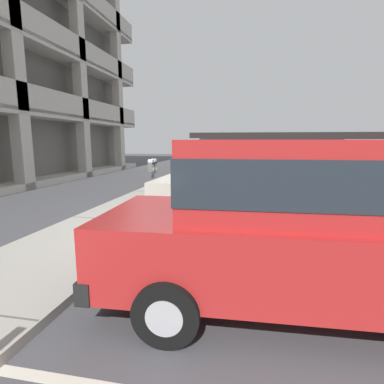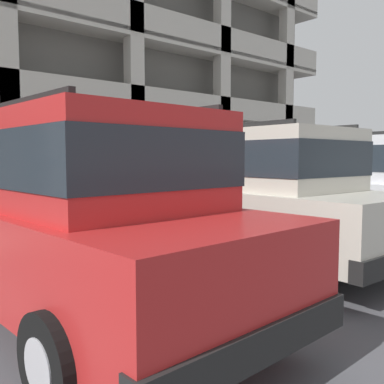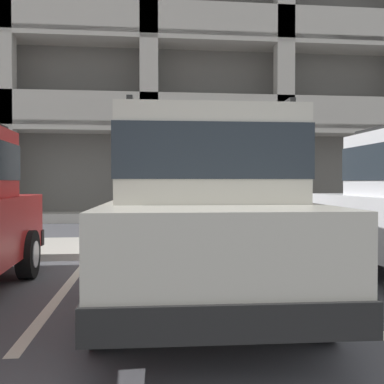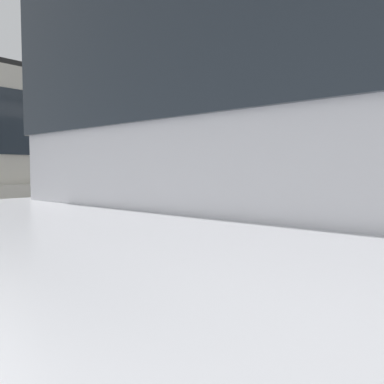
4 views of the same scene
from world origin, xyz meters
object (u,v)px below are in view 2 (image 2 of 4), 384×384
object	(u,v)px
red_sedan	(73,208)
fire_hydrant	(287,198)
dark_hatchback	(370,183)
parking_meter_near	(156,177)
silver_suv	(250,190)

from	to	relation	value
red_sedan	fire_hydrant	xyz separation A→B (m)	(7.75, 3.23, -0.62)
dark_hatchback	parking_meter_near	bearing A→B (deg)	135.80
silver_suv	parking_meter_near	size ratio (longest dim) A/B	3.35
silver_suv	red_sedan	world-z (taller)	same
dark_hatchback	fire_hydrant	xyz separation A→B (m)	(1.63, 3.17, -0.62)
silver_suv	fire_hydrant	distance (m)	5.53
silver_suv	dark_hatchback	size ratio (longest dim) A/B	1.01
silver_suv	red_sedan	size ratio (longest dim) A/B	0.99
parking_meter_near	fire_hydrant	distance (m)	4.69
dark_hatchback	fire_hydrant	world-z (taller)	dark_hatchback
dark_hatchback	parking_meter_near	size ratio (longest dim) A/B	3.33
red_sedan	parking_meter_near	bearing A→B (deg)	40.60
silver_suv	dark_hatchback	bearing A→B (deg)	-4.91
red_sedan	parking_meter_near	size ratio (longest dim) A/B	3.37
silver_suv	parking_meter_near	bearing A→B (deg)	89.31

